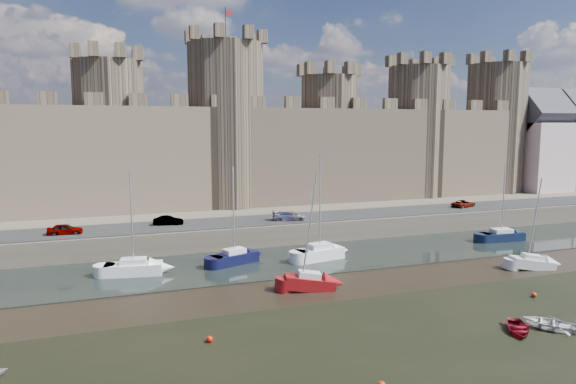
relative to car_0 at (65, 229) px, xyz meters
name	(u,v)px	position (x,y,z in m)	size (l,w,h in m)	color
ground	(382,365)	(19.12, -33.08, -3.10)	(160.00, 160.00, 0.00)	black
water_channel	(263,263)	(19.12, -9.08, -3.06)	(160.00, 12.00, 0.08)	black
quay	(200,202)	(19.12, 26.92, -1.85)	(160.00, 60.00, 2.50)	#4C443A
road	(239,222)	(19.12, 0.92, -0.55)	(160.00, 7.00, 0.10)	black
castle	(209,142)	(18.48, 14.92, 8.57)	(108.50, 11.00, 29.00)	#42382B
car_0	(65,229)	(0.00, 0.00, 0.00)	(1.43, 3.54, 1.21)	gray
car_1	(168,221)	(10.92, 1.61, -0.04)	(1.19, 3.41, 1.12)	gray
car_2	(289,216)	(25.15, -0.41, 0.00)	(1.70, 4.18, 1.21)	gray
car_3	(464,204)	(51.87, 0.96, -0.07)	(1.77, 3.83, 1.07)	gray
sailboat_0	(134,267)	(6.40, -9.10, -2.33)	(5.53, 2.91, 9.84)	white
sailboat_1	(234,257)	(16.25, -8.52, -2.32)	(5.29, 3.54, 9.89)	black
sailboat_2	(320,252)	(25.05, -9.98, -2.24)	(5.39, 2.88, 11.03)	white
sailboat_3	(501,235)	(49.49, -9.22, -2.37)	(5.50, 2.56, 9.35)	black
sailboat_4	(309,281)	(20.37, -18.66, -2.36)	(4.56, 2.58, 10.05)	maroon
sailboat_5	(532,262)	(43.52, -19.98, -2.43)	(4.48, 2.76, 9.03)	silver
dinghy_2	(550,324)	(32.92, -32.21, -2.74)	(2.51, 0.73, 3.51)	silver
dinghy_4	(518,329)	(30.26, -32.03, -2.81)	(2.05, 0.60, 2.87)	maroon
buoy_1	(210,339)	(10.21, -26.46, -2.89)	(0.44, 0.44, 0.44)	red
buoy_3	(534,295)	(37.04, -26.67, -2.90)	(0.41, 0.41, 0.41)	red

